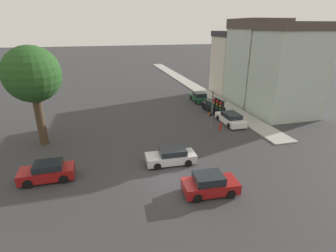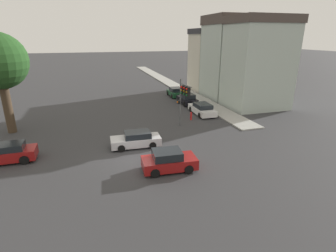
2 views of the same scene
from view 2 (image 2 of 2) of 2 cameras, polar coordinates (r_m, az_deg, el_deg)
ground_plane at (r=20.63m, az=-6.76°, el=-7.19°), size 300.00×300.00×0.00m
sidewalk_strip at (r=54.65m, az=0.15°, el=9.49°), size 2.66×60.00×0.12m
rowhouse_backdrop at (r=41.33m, az=13.80°, el=13.78°), size 7.71×18.85×11.98m
traffic_signal at (r=26.48m, az=3.44°, el=6.97°), size 0.78×2.50×4.98m
crossing_car_0 at (r=22.68m, az=-6.95°, el=-2.94°), size 4.28×1.97×1.34m
crossing_car_1 at (r=23.20m, az=-31.44°, el=-5.09°), size 3.96×1.88×1.44m
crossing_car_2 at (r=18.66m, az=0.15°, el=-7.60°), size 3.92×2.11×1.49m
parked_car_0 at (r=32.23m, az=7.45°, el=3.69°), size 2.02×4.65×1.35m
parked_car_1 at (r=36.97m, az=4.21°, el=5.86°), size 1.98×3.98×1.48m
parked_car_2 at (r=41.62m, az=1.64°, el=7.35°), size 2.03×3.92×1.43m
fire_hydrant at (r=29.89m, az=5.05°, el=2.25°), size 0.22×0.22×0.92m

